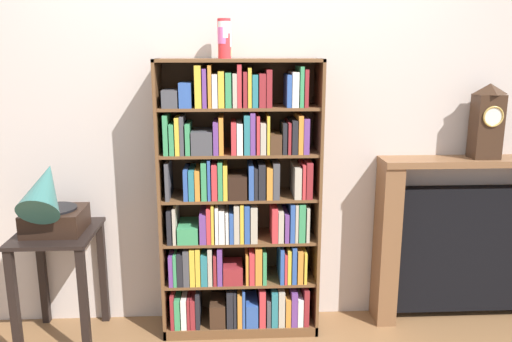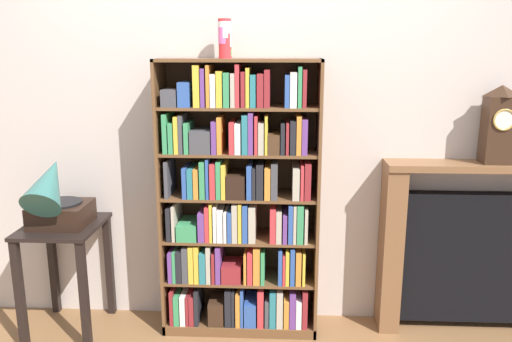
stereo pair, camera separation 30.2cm
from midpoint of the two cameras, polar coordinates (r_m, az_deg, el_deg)
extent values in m
cube|color=brown|center=(3.29, 0.87, -18.09)|extent=(8.37, 6.40, 0.02)
cube|color=beige|center=(3.16, 4.95, 5.89)|extent=(5.37, 0.08, 2.60)
cube|color=brown|center=(3.12, -7.48, -3.14)|extent=(0.02, 0.30, 1.66)
cube|color=brown|center=(3.09, 9.59, -3.37)|extent=(0.02, 0.30, 1.66)
cube|color=#4C311C|center=(3.21, 1.11, -2.54)|extent=(0.94, 0.01, 1.66)
cube|color=brown|center=(2.94, 1.08, 12.22)|extent=(0.94, 0.30, 0.02)
cube|color=brown|center=(3.38, 0.96, -16.39)|extent=(0.94, 0.30, 0.06)
cube|color=maroon|center=(3.32, -6.44, -14.35)|extent=(0.02, 0.20, 0.22)
cube|color=#388E56|center=(3.33, -5.87, -14.49)|extent=(0.03, 0.23, 0.19)
cube|color=white|center=(3.32, -5.23, -14.62)|extent=(0.03, 0.21, 0.19)
cube|color=maroon|center=(3.33, -4.67, -14.47)|extent=(0.02, 0.26, 0.19)
cube|color=maroon|center=(3.31, -4.27, -14.67)|extent=(0.03, 0.21, 0.19)
cube|color=black|center=(3.32, -3.70, -14.26)|extent=(0.02, 0.25, 0.22)
cube|color=#382316|center=(3.30, -1.61, -15.09)|extent=(0.09, 0.21, 0.15)
cube|color=black|center=(3.29, -0.26, -14.40)|extent=(0.04, 0.23, 0.23)
cube|color=black|center=(3.29, 0.29, -14.50)|extent=(0.02, 0.22, 0.22)
cube|color=orange|center=(3.31, 0.82, -14.42)|extent=(0.03, 0.26, 0.21)
cube|color=#2D519E|center=(3.30, 1.26, -14.28)|extent=(0.02, 0.26, 0.23)
cube|color=#2D519E|center=(3.30, 2.14, -15.12)|extent=(0.07, 0.22, 0.15)
cube|color=#C63338|center=(3.30, 3.29, -14.35)|extent=(0.04, 0.25, 0.23)
cube|color=#424247|center=(3.31, 3.96, -14.85)|extent=(0.02, 0.24, 0.17)
cube|color=teal|center=(3.30, 4.61, -14.42)|extent=(0.04, 0.26, 0.22)
cube|color=#B2A893|center=(3.30, 5.38, -14.43)|extent=(0.04, 0.25, 0.23)
cube|color=orange|center=(3.30, 6.10, -14.89)|extent=(0.03, 0.22, 0.18)
cube|color=#663884|center=(3.29, 6.78, -14.60)|extent=(0.04, 0.21, 0.22)
cube|color=white|center=(3.30, 7.44, -14.94)|extent=(0.03, 0.21, 0.18)
cube|color=maroon|center=(3.31, 8.08, -14.36)|extent=(0.03, 0.24, 0.23)
cube|color=brown|center=(3.24, 0.98, -11.74)|extent=(0.90, 0.28, 0.02)
cube|color=#663884|center=(3.21, -6.50, -10.04)|extent=(0.02, 0.23, 0.19)
cube|color=#388E56|center=(3.21, -6.08, -10.05)|extent=(0.02, 0.22, 0.19)
cube|color=black|center=(3.22, -5.50, -9.88)|extent=(0.03, 0.26, 0.20)
cube|color=#424247|center=(3.20, -4.86, -9.79)|extent=(0.04, 0.24, 0.22)
cube|color=gold|center=(3.20, -4.21, -9.72)|extent=(0.03, 0.25, 0.23)
cube|color=gold|center=(3.20, -3.62, -9.71)|extent=(0.03, 0.26, 0.23)
cube|color=teal|center=(3.19, -2.99, -10.19)|extent=(0.04, 0.22, 0.19)
cube|color=#B2A893|center=(3.18, -2.35, -9.83)|extent=(0.03, 0.23, 0.23)
cube|color=maroon|center=(3.17, -1.84, -10.28)|extent=(0.02, 0.21, 0.19)
cube|color=#663884|center=(3.18, -1.29, -9.82)|extent=(0.03, 0.25, 0.23)
cube|color=maroon|center=(3.18, 0.10, -11.05)|extent=(0.12, 0.19, 0.11)
cube|color=orange|center=(3.18, 1.66, -10.27)|extent=(0.02, 0.24, 0.18)
cube|color=#C63338|center=(3.17, 2.19, -10.17)|extent=(0.03, 0.24, 0.20)
cube|color=orange|center=(3.18, 2.92, -9.88)|extent=(0.04, 0.26, 0.23)
cube|color=#388E56|center=(3.18, 3.57, -10.15)|extent=(0.02, 0.25, 0.20)
cube|color=#2D519E|center=(3.19, 5.47, -9.97)|extent=(0.02, 0.26, 0.22)
cube|color=#C63338|center=(3.17, 5.90, -10.37)|extent=(0.02, 0.21, 0.19)
cube|color=gold|center=(3.17, 6.28, -10.18)|extent=(0.02, 0.21, 0.21)
cube|color=#2D519E|center=(3.18, 6.81, -9.91)|extent=(0.03, 0.25, 0.23)
cube|color=orange|center=(3.19, 7.45, -10.13)|extent=(0.03, 0.25, 0.20)
cube|color=gold|center=(3.18, 8.05, -10.32)|extent=(0.02, 0.21, 0.19)
cube|color=brown|center=(3.14, 1.00, -7.38)|extent=(0.90, 0.28, 0.02)
cube|color=black|center=(3.12, -6.60, -5.45)|extent=(0.03, 0.24, 0.20)
cube|color=#B2A893|center=(3.12, -6.06, -5.32)|extent=(0.02, 0.25, 0.21)
cube|color=#388E56|center=(3.12, -4.68, -6.42)|extent=(0.12, 0.23, 0.10)
cube|color=#663884|center=(3.10, -3.07, -5.78)|extent=(0.04, 0.23, 0.18)
cube|color=#C63338|center=(3.09, -2.44, -5.44)|extent=(0.02, 0.24, 0.21)
cube|color=gold|center=(3.10, -2.00, -5.25)|extent=(0.02, 0.26, 0.23)
cube|color=white|center=(3.09, -1.58, -5.44)|extent=(0.02, 0.24, 0.22)
cube|color=white|center=(3.10, -1.02, -5.59)|extent=(0.03, 0.26, 0.19)
cube|color=white|center=(3.09, -0.45, -5.73)|extent=(0.02, 0.25, 0.18)
cube|color=#2D519E|center=(3.07, 0.00, -5.85)|extent=(0.02, 0.21, 0.18)
cube|color=#B2A893|center=(3.07, 0.57, -5.44)|extent=(0.03, 0.22, 0.23)
cube|color=gold|center=(3.07, 1.15, -5.35)|extent=(0.02, 0.23, 0.23)
cube|color=#2D519E|center=(3.09, 1.72, -5.33)|extent=(0.03, 0.26, 0.23)
cube|color=#B2A893|center=(3.08, 2.46, -5.52)|extent=(0.04, 0.23, 0.22)
cube|color=#C63338|center=(3.08, 4.75, -5.66)|extent=(0.03, 0.23, 0.20)
cube|color=#B2A893|center=(3.08, 5.40, -5.82)|extent=(0.03, 0.23, 0.19)
cube|color=#663884|center=(3.08, 6.06, -5.99)|extent=(0.02, 0.22, 0.17)
cube|color=#2D519E|center=(3.08, 6.66, -5.40)|extent=(0.03, 0.24, 0.23)
cube|color=#B2A893|center=(3.08, 7.13, -5.49)|extent=(0.02, 0.22, 0.23)
cube|color=#388E56|center=(3.09, 7.69, -5.39)|extent=(0.04, 0.25, 0.23)
cube|color=#B2A893|center=(3.08, 8.37, -5.74)|extent=(0.02, 0.20, 0.21)
cube|color=brown|center=(3.06, 1.02, -2.75)|extent=(0.90, 0.28, 0.02)
cube|color=#424247|center=(3.05, -6.78, -0.63)|extent=(0.02, 0.24, 0.22)
cube|color=#2D519E|center=(3.02, -4.87, -1.08)|extent=(0.02, 0.20, 0.18)
cube|color=teal|center=(3.03, -4.23, -1.07)|extent=(0.03, 0.23, 0.17)
cube|color=orange|center=(3.02, -3.61, -1.11)|extent=(0.03, 0.21, 0.17)
cube|color=#388E56|center=(3.03, -2.87, -0.61)|extent=(0.03, 0.26, 0.22)
cube|color=#2D519E|center=(3.01, -2.35, -0.55)|extent=(0.02, 0.23, 0.23)
cube|color=#C63338|center=(3.01, -1.78, -0.82)|extent=(0.03, 0.22, 0.21)
cube|color=#388E56|center=(3.02, -1.13, -0.64)|extent=(0.03, 0.25, 0.22)
cube|color=gold|center=(3.02, -0.58, -0.80)|extent=(0.02, 0.26, 0.20)
cube|color=black|center=(3.01, 0.72, -1.49)|extent=(0.11, 0.23, 0.14)
cube|color=#2D519E|center=(3.02, 2.22, -0.89)|extent=(0.03, 0.26, 0.19)
cube|color=black|center=(3.02, 2.73, -1.01)|extent=(0.02, 0.26, 0.18)
cube|color=black|center=(3.01, 3.38, -0.86)|extent=(0.04, 0.25, 0.20)
cube|color=orange|center=(3.01, 4.21, -1.03)|extent=(0.03, 0.25, 0.18)
cube|color=#424247|center=(3.01, 4.95, -0.84)|extent=(0.04, 0.24, 0.21)
cube|color=#B2A893|center=(3.03, 7.29, -1.05)|extent=(0.04, 0.26, 0.18)
cube|color=#C63338|center=(3.00, 7.98, -1.02)|extent=(0.02, 0.21, 0.20)
cube|color=maroon|center=(3.03, 8.53, -0.79)|extent=(0.04, 0.26, 0.21)
cube|color=brown|center=(3.00, 1.04, 2.10)|extent=(0.90, 0.28, 0.02)
cube|color=#388E56|center=(2.99, -6.87, 4.35)|extent=(0.03, 0.24, 0.22)
cube|color=#388E56|center=(2.98, -6.27, 3.85)|extent=(0.03, 0.22, 0.17)
cube|color=gold|center=(2.99, -5.65, 4.23)|extent=(0.02, 0.25, 0.21)
cube|color=#424247|center=(2.96, -5.22, 4.22)|extent=(0.02, 0.20, 0.22)
cube|color=#388E56|center=(2.98, -4.57, 3.86)|extent=(0.03, 0.23, 0.17)
cube|color=#424247|center=(2.97, -3.09, 3.43)|extent=(0.12, 0.22, 0.13)
cube|color=#663884|center=(2.96, -1.56, 3.96)|extent=(0.03, 0.24, 0.18)
cube|color=orange|center=(2.97, -0.97, 4.21)|extent=(0.03, 0.25, 0.21)
cube|color=#C63338|center=(2.94, 0.36, 3.86)|extent=(0.03, 0.21, 0.18)
cube|color=white|center=(2.96, 1.07, 3.85)|extent=(0.03, 0.24, 0.17)
cube|color=teal|center=(2.93, 1.80, 4.23)|extent=(0.03, 0.20, 0.22)
cube|color=#663884|center=(2.95, 2.44, 4.40)|extent=(0.03, 0.23, 0.23)
cube|color=#C63338|center=(2.96, 3.03, 4.26)|extent=(0.02, 0.26, 0.22)
cube|color=#B2A893|center=(2.94, 3.57, 3.81)|extent=(0.03, 0.22, 0.18)
cube|color=gold|center=(2.94, 4.14, 4.18)|extent=(0.02, 0.22, 0.22)
cube|color=#472D1C|center=(2.94, 4.97, 3.12)|extent=(0.07, 0.19, 0.11)
cube|color=black|center=(2.94, 5.94, 3.73)|extent=(0.02, 0.21, 0.17)
cube|color=maroon|center=(2.96, 6.44, 3.79)|extent=(0.02, 0.23, 0.18)
cube|color=black|center=(2.96, 7.03, 3.90)|extent=(0.03, 0.23, 0.19)
cube|color=orange|center=(2.97, 7.65, 4.20)|extent=(0.03, 0.26, 0.22)
cube|color=#663884|center=(2.97, 8.28, 3.98)|extent=(0.03, 0.24, 0.20)
cube|color=brown|center=(2.96, 1.06, 7.11)|extent=(0.90, 0.28, 0.02)
cube|color=#424247|center=(2.95, -6.46, 8.13)|extent=(0.09, 0.20, 0.10)
cube|color=#2D519E|center=(2.93, -4.82, 8.54)|extent=(0.07, 0.20, 0.14)
cube|color=gold|center=(2.92, -3.43, 9.46)|extent=(0.04, 0.21, 0.23)
cube|color=#663884|center=(2.93, -2.72, 9.31)|extent=(0.02, 0.23, 0.21)
cube|color=orange|center=(2.93, -2.16, 9.48)|extent=(0.02, 0.23, 0.23)
cube|color=white|center=(2.94, -1.60, 9.03)|extent=(0.03, 0.25, 0.18)
cube|color=gold|center=(2.93, -0.92, 9.17)|extent=(0.03, 0.24, 0.20)
cube|color=#388E56|center=(2.93, -0.15, 9.10)|extent=(0.03, 0.24, 0.19)
cube|color=#B2A893|center=(2.92, 0.55, 9.06)|extent=(0.02, 0.24, 0.19)
cube|color=#C63338|center=(2.92, 1.09, 9.53)|extent=(0.02, 0.23, 0.24)
cube|color=maroon|center=(2.91, 1.66, 9.11)|extent=(0.02, 0.20, 0.20)
cube|color=gold|center=(2.93, 2.17, 9.34)|extent=(0.02, 0.25, 0.22)
cube|color=teal|center=(2.92, 2.75, 8.96)|extent=(0.03, 0.22, 0.18)
cube|color=maroon|center=(2.93, 3.55, 9.02)|extent=(0.04, 0.24, 0.18)
cube|color=maroon|center=(2.92, 4.28, 9.21)|extent=(0.03, 0.23, 0.21)
cube|color=#2D519E|center=(2.91, 6.48, 8.88)|extent=(0.03, 0.21, 0.18)
cube|color=white|center=(2.94, 7.13, 9.04)|extent=(0.04, 0.25, 0.19)
cube|color=#388E56|center=(2.93, 7.83, 9.31)|extent=(0.02, 0.24, 0.22)
cube|color=maroon|center=(2.92, 8.37, 9.12)|extent=(0.02, 0.21, 0.21)
cylinder|color=red|center=(2.96, -0.47, 13.27)|extent=(0.07, 0.07, 0.09)
cylinder|color=green|center=(2.96, -0.46, 13.58)|extent=(0.07, 0.07, 0.09)
cylinder|color=green|center=(2.96, -0.47, 13.89)|extent=(0.07, 0.07, 0.09)
cylinder|color=red|center=(2.96, -0.47, 14.20)|extent=(0.07, 0.07, 0.09)
cylinder|color=white|center=(2.96, -0.45, 14.51)|extent=(0.07, 0.07, 0.09)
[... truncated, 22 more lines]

